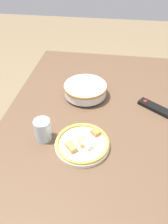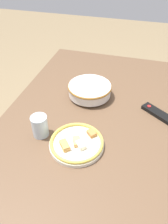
{
  "view_description": "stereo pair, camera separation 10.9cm",
  "coord_description": "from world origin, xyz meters",
  "px_view_note": "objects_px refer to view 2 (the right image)",
  "views": [
    {
      "loc": [
        0.83,
        0.07,
        1.48
      ],
      "look_at": [
        0.01,
        -0.05,
        0.77
      ],
      "focal_mm": 35.0,
      "sensor_mm": 36.0,
      "label": 1
    },
    {
      "loc": [
        0.81,
        0.18,
        1.48
      ],
      "look_at": [
        0.01,
        -0.05,
        0.77
      ],
      "focal_mm": 35.0,
      "sensor_mm": 36.0,
      "label": 2
    }
  ],
  "objects_px": {
    "food_plate": "(77,143)",
    "tv_remote": "(159,114)",
    "noodle_bowl": "(90,90)",
    "drinking_glass": "(40,126)"
  },
  "relations": [
    {
      "from": "food_plate",
      "to": "tv_remote",
      "type": "distance_m",
      "value": 0.47
    },
    {
      "from": "food_plate",
      "to": "tv_remote",
      "type": "relative_size",
      "value": 1.27
    },
    {
      "from": "noodle_bowl",
      "to": "tv_remote",
      "type": "height_order",
      "value": "noodle_bowl"
    },
    {
      "from": "drinking_glass",
      "to": "food_plate",
      "type": "bearing_deg",
      "value": 83.17
    },
    {
      "from": "food_plate",
      "to": "tv_remote",
      "type": "bearing_deg",
      "value": 131.4
    },
    {
      "from": "tv_remote",
      "to": "drinking_glass",
      "type": "bearing_deg",
      "value": 153.66
    },
    {
      "from": "tv_remote",
      "to": "drinking_glass",
      "type": "relative_size",
      "value": 1.81
    },
    {
      "from": "noodle_bowl",
      "to": "food_plate",
      "type": "distance_m",
      "value": 0.38
    },
    {
      "from": "food_plate",
      "to": "drinking_glass",
      "type": "bearing_deg",
      "value": -96.83
    },
    {
      "from": "noodle_bowl",
      "to": "food_plate",
      "type": "bearing_deg",
      "value": 6.12
    }
  ]
}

